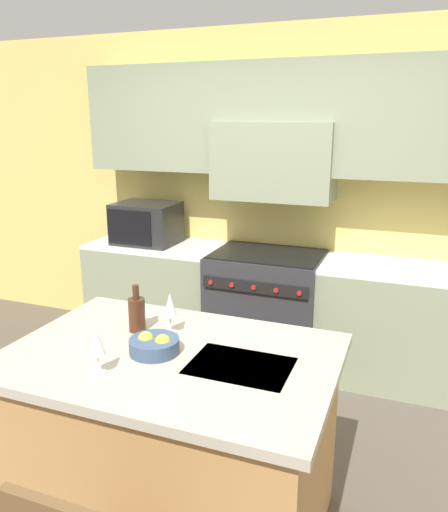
{
  "coord_description": "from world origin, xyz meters",
  "views": [
    {
      "loc": [
        1.06,
        -2.1,
        1.97
      ],
      "look_at": [
        0.04,
        0.55,
        1.19
      ],
      "focal_mm": 35.0,
      "sensor_mm": 36.0,
      "label": 1
    }
  ],
  "objects": [
    {
      "name": "wine_bottle",
      "position": [
        -0.18,
        -0.08,
        1.03
      ],
      "size": [
        0.08,
        0.08,
        0.24
      ],
      "color": "#422314",
      "rests_on": "kitchen_island"
    },
    {
      "name": "kitchen_island",
      "position": [
        0.09,
        -0.25,
        0.48
      ],
      "size": [
        1.5,
        1.02,
        0.94
      ],
      "color": "#B7844C",
      "rests_on": "ground_plane"
    },
    {
      "name": "back_counter",
      "position": [
        -0.0,
        1.66,
        0.46
      ],
      "size": [
        3.21,
        0.62,
        0.92
      ],
      "color": "gray",
      "rests_on": "ground_plane"
    },
    {
      "name": "microwave",
      "position": [
        -1.11,
        1.65,
        1.09
      ],
      "size": [
        0.53,
        0.42,
        0.35
      ],
      "color": "black",
      "rests_on": "back_counter"
    },
    {
      "name": "ground_plane",
      "position": [
        0.0,
        0.0,
        0.0
      ],
      "size": [
        10.0,
        10.0,
        0.0
      ],
      "primitive_type": "plane",
      "color": "brown"
    },
    {
      "name": "wine_glass_near",
      "position": [
        -0.1,
        -0.53,
        1.09
      ],
      "size": [
        0.07,
        0.07,
        0.21
      ],
      "color": "white",
      "rests_on": "kitchen_island"
    },
    {
      "name": "range_stove",
      "position": [
        -0.0,
        1.63,
        0.47
      ],
      "size": [
        0.89,
        0.7,
        0.94
      ],
      "color": "#2D2D33",
      "rests_on": "ground_plane"
    },
    {
      "name": "fruit_bowl",
      "position": [
        0.02,
        -0.27,
        0.98
      ],
      "size": [
        0.23,
        0.23,
        0.09
      ],
      "color": "#384C6B",
      "rests_on": "kitchen_island"
    },
    {
      "name": "back_cabinetry",
      "position": [
        0.0,
        1.91,
        1.58
      ],
      "size": [
        10.0,
        0.46,
        2.7
      ],
      "color": "#DBC166",
      "rests_on": "ground_plane"
    },
    {
      "name": "wine_glass_far",
      "position": [
        -0.01,
        -0.05,
        1.09
      ],
      "size": [
        0.07,
        0.07,
        0.21
      ],
      "color": "white",
      "rests_on": "kitchen_island"
    }
  ]
}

